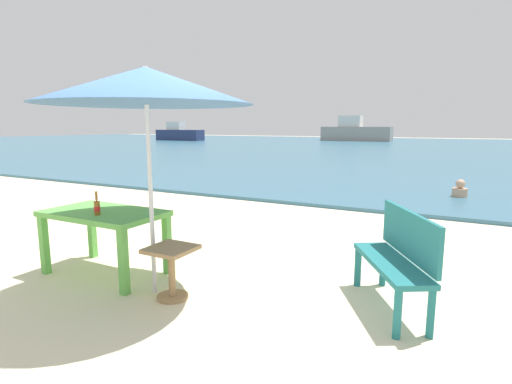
% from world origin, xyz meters
% --- Properties ---
extents(ground_plane, '(120.00, 120.00, 0.00)m').
position_xyz_m(ground_plane, '(0.00, 0.00, 0.00)').
color(ground_plane, beige).
extents(sea_water, '(120.00, 50.00, 0.08)m').
position_xyz_m(sea_water, '(0.00, 30.00, 0.04)').
color(sea_water, '#386B84').
rests_on(sea_water, ground_plane).
extents(picnic_table_green, '(1.40, 0.80, 0.76)m').
position_xyz_m(picnic_table_green, '(-0.98, 0.14, 0.65)').
color(picnic_table_green, '#60B24C').
rests_on(picnic_table_green, ground_plane).
extents(beer_bottle_amber, '(0.07, 0.07, 0.26)m').
position_xyz_m(beer_bottle_amber, '(-0.87, -0.04, 0.85)').
color(beer_bottle_amber, brown).
rests_on(beer_bottle_amber, picnic_table_green).
extents(patio_umbrella, '(2.10, 2.10, 2.30)m').
position_xyz_m(patio_umbrella, '(-0.10, -0.02, 2.12)').
color(patio_umbrella, silver).
rests_on(patio_umbrella, ground_plane).
extents(side_table_wood, '(0.44, 0.44, 0.54)m').
position_xyz_m(side_table_wood, '(0.16, -0.04, 0.35)').
color(side_table_wood, '#9E7A51').
rests_on(side_table_wood, ground_plane).
extents(bench_teal_center, '(0.92, 1.22, 0.95)m').
position_xyz_m(bench_teal_center, '(2.20, 0.79, 0.54)').
color(bench_teal_center, '#237275').
rests_on(bench_teal_center, ground_plane).
extents(swimmer_person, '(0.34, 0.34, 0.41)m').
position_xyz_m(swimmer_person, '(2.61, 7.44, 0.24)').
color(swimmer_person, tan).
rests_on(swimmer_person, sea_water).
extents(boat_barge, '(7.55, 2.06, 2.75)m').
position_xyz_m(boat_barge, '(-8.47, 41.52, 1.07)').
color(boat_barge, gray).
rests_on(boat_barge, sea_water).
extents(boat_sailboat, '(5.80, 1.58, 2.11)m').
position_xyz_m(boat_sailboat, '(-26.74, 33.67, 0.84)').
color(boat_sailboat, navy).
rests_on(boat_sailboat, sea_water).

